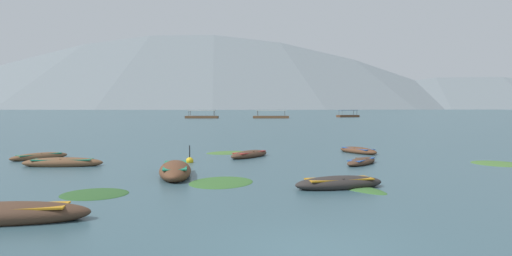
{
  "coord_description": "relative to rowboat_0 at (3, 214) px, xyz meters",
  "views": [
    {
      "loc": [
        -1.97,
        -9.25,
        3.05
      ],
      "look_at": [
        3.4,
        55.06,
        0.17
      ],
      "focal_mm": 31.52,
      "sensor_mm": 36.0,
      "label": 1
    }
  ],
  "objects": [
    {
      "name": "ground_plane",
      "position": [
        7.72,
        1496.88,
        -0.21
      ],
      "size": [
        6000.0,
        6000.0,
        0.0
      ],
      "primitive_type": "plane",
      "color": "#385660"
    },
    {
      "name": "mountain_1",
      "position": [
        -489.37,
        2008.85,
        189.97
      ],
      "size": [
        1226.78,
        1226.78,
        380.36
      ],
      "primitive_type": "cone",
      "color": "#4C5B56",
      "rests_on": "ground"
    },
    {
      "name": "mountain_2",
      "position": [
        -4.16,
        1722.21,
        301.97
      ],
      "size": [
        1990.27,
        1990.27,
        604.36
      ],
      "primitive_type": "cone",
      "color": "slate",
      "rests_on": "ground"
    },
    {
      "name": "mountain_3",
      "position": [
        636.57,
        1697.93,
        265.99
      ],
      "size": [
        1748.45,
        1748.45,
        532.41
      ],
      "primitive_type": "cone",
      "color": "slate",
      "rests_on": "ground"
    },
    {
      "name": "mountain_4",
      "position": [
        1295.05,
        1968.9,
        168.67
      ],
      "size": [
        1404.42,
        1404.42,
        337.75
      ],
      "primitive_type": "cone",
      "color": "#4C5B56",
      "rests_on": "ground"
    },
    {
      "name": "rowboat_0",
      "position": [
        0.0,
        0.0,
        0.0
      ],
      "size": [
        4.6,
        1.51,
        0.68
      ],
      "color": "#4C3323",
      "rests_on": "ground"
    },
    {
      "name": "rowboat_1",
      "position": [
        7.65,
        15.32,
        -0.05
      ],
      "size": [
        3.06,
        3.45,
        0.52
      ],
      "color": "#4C3323",
      "rests_on": "ground"
    },
    {
      "name": "rowboat_2",
      "position": [
        -4.9,
        15.23,
        -0.06
      ],
      "size": [
        2.99,
        3.11,
        0.48
      ],
      "color": "brown",
      "rests_on": "ground"
    },
    {
      "name": "rowboat_3",
      "position": [
        10.32,
        4.28,
        -0.03
      ],
      "size": [
        3.7,
        1.78,
        0.58
      ],
      "color": "#2D2826",
      "rests_on": "ground"
    },
    {
      "name": "rowboat_4",
      "position": [
        3.81,
        7.83,
        0.04
      ],
      "size": [
        1.75,
        4.6,
        0.81
      ],
      "color": "brown",
      "rests_on": "ground"
    },
    {
      "name": "rowboat_5",
      "position": [
        13.47,
        11.32,
        -0.07
      ],
      "size": [
        2.75,
        3.05,
        0.44
      ],
      "color": "#4C3323",
      "rests_on": "ground"
    },
    {
      "name": "rowboat_6",
      "position": [
        -2.4,
        11.79,
        -0.03
      ],
      "size": [
        4.15,
        1.07,
        0.58
      ],
      "color": "brown",
      "rests_on": "ground"
    },
    {
      "name": "rowboat_7",
      "position": [
        15.15,
        17.19,
        -0.05
      ],
      "size": [
        2.4,
        3.54,
        0.51
      ],
      "color": "brown",
      "rests_on": "ground"
    },
    {
      "name": "ferry_0",
      "position": [
        48.66,
        133.93,
        0.24
      ],
      "size": [
        7.61,
        4.34,
        2.54
      ],
      "color": "brown",
      "rests_on": "ground"
    },
    {
      "name": "ferry_1",
      "position": [
        21.36,
        120.34,
        0.23
      ],
      "size": [
        11.02,
        4.94,
        2.54
      ],
      "color": "brown",
      "rests_on": "ground"
    },
    {
      "name": "ferry_2",
      "position": [
        0.81,
        122.04,
        0.23
      ],
      "size": [
        9.96,
        4.63,
        2.54
      ],
      "color": "brown",
      "rests_on": "ground"
    },
    {
      "name": "mooring_buoy",
      "position": [
        4.13,
        12.81,
        -0.11
      ],
      "size": [
        0.43,
        0.43,
        1.09
      ],
      "color": "yellow",
      "rests_on": "ground"
    },
    {
      "name": "weed_patch_0",
      "position": [
        5.85,
        5.92,
        -0.21
      ],
      "size": [
        3.49,
        3.83,
        0.14
      ],
      "primitive_type": "ellipsoid",
      "rotation": [
        0.0,
        0.0,
        1.21
      ],
      "color": "#38662D",
      "rests_on": "ground"
    },
    {
      "name": "weed_patch_1",
      "position": [
        10.89,
        4.43,
        -0.21
      ],
      "size": [
        2.4,
        3.74,
        0.14
      ],
      "primitive_type": "ellipsoid",
      "rotation": [
        0.0,
        0.0,
        1.96
      ],
      "color": "#38662D",
      "rests_on": "ground"
    },
    {
      "name": "weed_patch_2",
      "position": [
        1.37,
        3.8,
        -0.21
      ],
      "size": [
        2.38,
        2.36,
        0.14
      ],
      "primitive_type": "ellipsoid",
      "rotation": [
        0.0,
        0.0,
        0.01
      ],
      "color": "#2D5628",
      "rests_on": "ground"
    },
    {
      "name": "weed_patch_3",
      "position": [
        20.97,
        10.82,
        -0.21
      ],
      "size": [
        3.29,
        3.56,
        0.14
      ],
      "primitive_type": "ellipsoid",
      "rotation": [
        0.0,
        0.0,
        1.86
      ],
      "color": "#477033",
      "rests_on": "ground"
    },
    {
      "name": "weed_patch_4",
      "position": [
        6.43,
        18.07,
        -0.21
      ],
      "size": [
        3.81,
        3.38,
        0.14
      ],
      "primitive_type": "ellipsoid",
      "rotation": [
        0.0,
        0.0,
        0.42
      ],
      "color": "#477033",
      "rests_on": "ground"
    }
  ]
}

